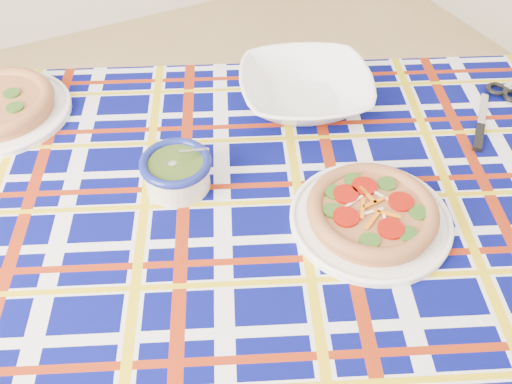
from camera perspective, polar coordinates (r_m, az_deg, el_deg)
name	(u,v)px	position (r m, az deg, el deg)	size (l,w,h in m)	color
floor	(234,288)	(2.04, -2.23, -9.53)	(4.00, 4.00, 0.00)	tan
dining_table	(262,248)	(1.19, 0.62, -5.60)	(2.06, 1.71, 0.83)	brown
tablecloth	(262,239)	(1.17, 0.63, -4.76)	(1.80, 1.14, 0.12)	#040752
main_focaccia_plate	(372,211)	(1.12, 11.54, -1.91)	(0.33, 0.33, 0.06)	#A7653B
pesto_bowl	(176,170)	(1.17, -7.96, 2.21)	(0.15, 0.15, 0.09)	#24390F
serving_bowl	(305,90)	(1.39, 4.95, 10.11)	(0.32, 0.32, 0.08)	white
table_knife	(483,111)	(1.48, 21.74, 7.55)	(0.24, 0.02, 0.01)	silver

